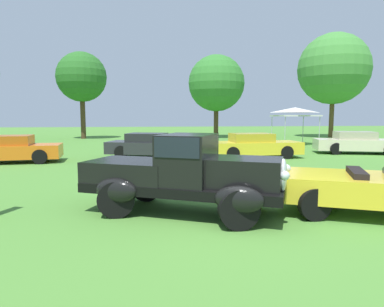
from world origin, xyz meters
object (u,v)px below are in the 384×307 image
at_px(show_car_yellow, 254,146).
at_px(show_car_cream, 357,143).
at_px(feature_pickup_truck, 184,173).
at_px(show_car_charcoal, 150,145).
at_px(show_car_orange, 14,149).
at_px(canopy_tent_left_field, 295,111).
at_px(neighbor_convertible, 383,188).

bearing_deg(show_car_yellow, show_car_cream, 9.73).
bearing_deg(show_car_cream, feature_pickup_truck, -136.33).
bearing_deg(show_car_charcoal, show_car_cream, 1.09).
bearing_deg(show_car_cream, show_car_orange, -175.34).
height_order(show_car_cream, canopy_tent_left_field, canopy_tent_left_field).
xyz_separation_m(feature_pickup_truck, canopy_tent_left_field, (9.96, 16.59, 1.56)).
bearing_deg(neighbor_convertible, feature_pickup_truck, 169.86).
height_order(feature_pickup_truck, show_car_orange, feature_pickup_truck).
xyz_separation_m(neighbor_convertible, show_car_orange, (-10.76, 9.61, 0.02)).
bearing_deg(show_car_cream, neighbor_convertible, -121.30).
relative_size(feature_pickup_truck, show_car_cream, 0.93).
xyz_separation_m(show_car_yellow, canopy_tent_left_field, (5.44, 7.37, 1.82)).
height_order(show_car_charcoal, canopy_tent_left_field, canopy_tent_left_field).
relative_size(show_car_charcoal, show_car_yellow, 1.00).
relative_size(neighbor_convertible, canopy_tent_left_field, 1.59).
height_order(feature_pickup_truck, show_car_yellow, feature_pickup_truck).
bearing_deg(show_car_charcoal, show_car_orange, -168.65).
distance_m(neighbor_convertible, canopy_tent_left_field, 18.39).
bearing_deg(show_car_cream, show_car_yellow, -170.27).
xyz_separation_m(feature_pickup_truck, show_car_orange, (-6.68, 8.87, -0.27)).
height_order(show_car_yellow, canopy_tent_left_field, canopy_tent_left_field).
height_order(feature_pickup_truck, show_car_cream, feature_pickup_truck).
bearing_deg(feature_pickup_truck, neighbor_convertible, -10.14).
distance_m(show_car_orange, canopy_tent_left_field, 18.44).
xyz_separation_m(feature_pickup_truck, show_car_cream, (10.79, 10.30, -0.26)).
relative_size(show_car_orange, canopy_tent_left_field, 1.43).
height_order(show_car_yellow, show_car_cream, same).
relative_size(feature_pickup_truck, canopy_tent_left_field, 1.58).
height_order(feature_pickup_truck, show_car_charcoal, feature_pickup_truck).
bearing_deg(feature_pickup_truck, show_car_cream, 43.67).
relative_size(neighbor_convertible, show_car_charcoal, 0.98).
distance_m(show_car_orange, show_car_charcoal, 6.14).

